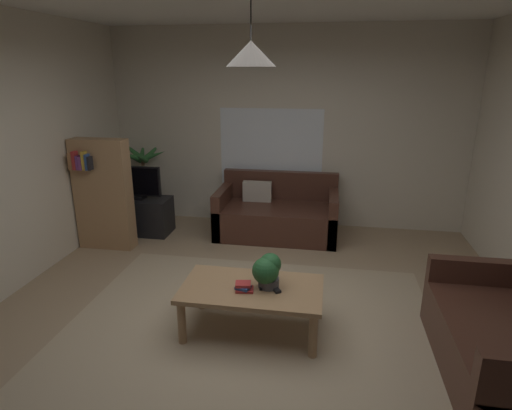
{
  "coord_description": "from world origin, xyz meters",
  "views": [
    {
      "loc": [
        0.61,
        -3.24,
        2.2
      ],
      "look_at": [
        0.0,
        0.3,
        1.05
      ],
      "focal_mm": 29.84,
      "sensor_mm": 36.0,
      "label": 1
    }
  ],
  "objects_px": {
    "couch_under_window": "(277,216)",
    "couch_right_side": "(512,344)",
    "bookshelf_corner": "(103,194)",
    "remote_on_table_1": "(262,285)",
    "tv_stand": "(139,215)",
    "potted_plant_on_table": "(267,270)",
    "tv": "(135,182)",
    "book_on_table_0": "(245,289)",
    "book_on_table_2": "(243,284)",
    "pendant_lamp": "(251,54)",
    "book_on_table_1": "(243,287)",
    "potted_palm_corner": "(144,184)",
    "coffee_table": "(252,293)",
    "remote_on_table_0": "(275,288)"
  },
  "relations": [
    {
      "from": "couch_right_side",
      "to": "bookshelf_corner",
      "type": "height_order",
      "value": "bookshelf_corner"
    },
    {
      "from": "tv_stand",
      "to": "pendant_lamp",
      "type": "distance_m",
      "value": 3.53
    },
    {
      "from": "book_on_table_1",
      "to": "remote_on_table_0",
      "type": "distance_m",
      "value": 0.27
    },
    {
      "from": "tv_stand",
      "to": "remote_on_table_1",
      "type": "bearing_deg",
      "value": -44.52
    },
    {
      "from": "remote_on_table_0",
      "to": "tv_stand",
      "type": "bearing_deg",
      "value": -76.54
    },
    {
      "from": "remote_on_table_1",
      "to": "tv_stand",
      "type": "xyz_separation_m",
      "value": [
        -2.07,
        2.04,
        -0.19
      ]
    },
    {
      "from": "coffee_table",
      "to": "pendant_lamp",
      "type": "height_order",
      "value": "pendant_lamp"
    },
    {
      "from": "remote_on_table_0",
      "to": "bookshelf_corner",
      "type": "height_order",
      "value": "bookshelf_corner"
    },
    {
      "from": "book_on_table_1",
      "to": "remote_on_table_0",
      "type": "height_order",
      "value": "book_on_table_1"
    },
    {
      "from": "couch_right_side",
      "to": "book_on_table_2",
      "type": "relative_size",
      "value": 11.21
    },
    {
      "from": "coffee_table",
      "to": "bookshelf_corner",
      "type": "height_order",
      "value": "bookshelf_corner"
    },
    {
      "from": "couch_right_side",
      "to": "book_on_table_2",
      "type": "bearing_deg",
      "value": -95.07
    },
    {
      "from": "book_on_table_0",
      "to": "book_on_table_2",
      "type": "bearing_deg",
      "value": 172.19
    },
    {
      "from": "book_on_table_0",
      "to": "book_on_table_2",
      "type": "xyz_separation_m",
      "value": [
        -0.01,
        0.0,
        0.05
      ]
    },
    {
      "from": "remote_on_table_1",
      "to": "couch_right_side",
      "type": "bearing_deg",
      "value": 161.58
    },
    {
      "from": "book_on_table_0",
      "to": "remote_on_table_1",
      "type": "bearing_deg",
      "value": 36.93
    },
    {
      "from": "potted_plant_on_table",
      "to": "tv",
      "type": "distance_m",
      "value": 2.93
    },
    {
      "from": "potted_plant_on_table",
      "to": "tv",
      "type": "bearing_deg",
      "value": 136.3
    },
    {
      "from": "couch_under_window",
      "to": "tv_stand",
      "type": "distance_m",
      "value": 1.94
    },
    {
      "from": "tv_stand",
      "to": "potted_palm_corner",
      "type": "relative_size",
      "value": 0.72
    },
    {
      "from": "book_on_table_1",
      "to": "remote_on_table_0",
      "type": "xyz_separation_m",
      "value": [
        0.26,
        0.07,
        -0.02
      ]
    },
    {
      "from": "coffee_table",
      "to": "tv_stand",
      "type": "xyz_separation_m",
      "value": [
        -1.99,
        2.07,
        -0.12
      ]
    },
    {
      "from": "remote_on_table_0",
      "to": "tv",
      "type": "distance_m",
      "value": 3.01
    },
    {
      "from": "book_on_table_2",
      "to": "remote_on_table_0",
      "type": "distance_m",
      "value": 0.27
    },
    {
      "from": "book_on_table_1",
      "to": "tv_stand",
      "type": "bearing_deg",
      "value": 131.88
    },
    {
      "from": "potted_plant_on_table",
      "to": "book_on_table_1",
      "type": "bearing_deg",
      "value": -151.37
    },
    {
      "from": "tv_stand",
      "to": "bookshelf_corner",
      "type": "xyz_separation_m",
      "value": [
        -0.19,
        -0.55,
        0.46
      ]
    },
    {
      "from": "couch_under_window",
      "to": "potted_plant_on_table",
      "type": "bearing_deg",
      "value": -85.07
    },
    {
      "from": "book_on_table_0",
      "to": "pendant_lamp",
      "type": "bearing_deg",
      "value": 56.07
    },
    {
      "from": "couch_under_window",
      "to": "couch_right_side",
      "type": "relative_size",
      "value": 1.12
    },
    {
      "from": "book_on_table_0",
      "to": "tv_stand",
      "type": "xyz_separation_m",
      "value": [
        -1.94,
        2.14,
        -0.19
      ]
    },
    {
      "from": "book_on_table_1",
      "to": "potted_palm_corner",
      "type": "bearing_deg",
      "value": 127.33
    },
    {
      "from": "coffee_table",
      "to": "book_on_table_0",
      "type": "bearing_deg",
      "value": -123.93
    },
    {
      "from": "book_on_table_1",
      "to": "tv",
      "type": "bearing_deg",
      "value": 132.17
    },
    {
      "from": "potted_plant_on_table",
      "to": "tv_stand",
      "type": "height_order",
      "value": "potted_plant_on_table"
    },
    {
      "from": "book_on_table_1",
      "to": "book_on_table_2",
      "type": "xyz_separation_m",
      "value": [
        -0.0,
        0.01,
        0.03
      ]
    },
    {
      "from": "potted_palm_corner",
      "to": "bookshelf_corner",
      "type": "bearing_deg",
      "value": -93.04
    },
    {
      "from": "coffee_table",
      "to": "remote_on_table_0",
      "type": "bearing_deg",
      "value": -2.74
    },
    {
      "from": "potted_palm_corner",
      "to": "bookshelf_corner",
      "type": "xyz_separation_m",
      "value": [
        -0.06,
        -1.09,
        0.16
      ]
    },
    {
      "from": "coffee_table",
      "to": "book_on_table_0",
      "type": "xyz_separation_m",
      "value": [
        -0.05,
        -0.07,
        0.07
      ]
    },
    {
      "from": "potted_palm_corner",
      "to": "tv",
      "type": "bearing_deg",
      "value": -77.33
    },
    {
      "from": "coffee_table",
      "to": "tv",
      "type": "distance_m",
      "value": 2.88
    },
    {
      "from": "remote_on_table_0",
      "to": "pendant_lamp",
      "type": "bearing_deg",
      "value": -35.72
    },
    {
      "from": "remote_on_table_1",
      "to": "couch_under_window",
      "type": "bearing_deg",
      "value": -96.16
    },
    {
      "from": "coffee_table",
      "to": "remote_on_table_1",
      "type": "xyz_separation_m",
      "value": [
        0.09,
        0.03,
        0.07
      ]
    },
    {
      "from": "couch_right_side",
      "to": "book_on_table_2",
      "type": "xyz_separation_m",
      "value": [
        -2.05,
        0.18,
        0.21
      ]
    },
    {
      "from": "potted_plant_on_table",
      "to": "book_on_table_2",
      "type": "bearing_deg",
      "value": -153.85
    },
    {
      "from": "couch_under_window",
      "to": "potted_plant_on_table",
      "type": "distance_m",
      "value": 2.32
    },
    {
      "from": "book_on_table_2",
      "to": "tv",
      "type": "relative_size",
      "value": 0.18
    },
    {
      "from": "remote_on_table_1",
      "to": "book_on_table_1",
      "type": "bearing_deg",
      "value": 26.85
    }
  ]
}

